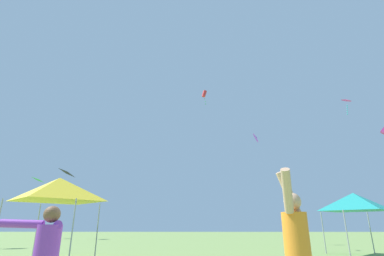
{
  "coord_description": "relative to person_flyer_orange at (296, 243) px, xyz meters",
  "views": [
    {
      "loc": [
        0.4,
        -5.34,
        1.38
      ],
      "look_at": [
        0.13,
        14.03,
        7.94
      ],
      "focal_mm": 26.85,
      "sensor_mm": 36.0,
      "label": 1
    }
  ],
  "objects": [
    {
      "name": "person_flyer_orange",
      "position": [
        0.0,
        0.0,
        0.0
      ],
      "size": [
        0.46,
        0.76,
        2.18
      ],
      "color": "#2D2D38",
      "rests_on": "ground"
    },
    {
      "name": "canopy_tent_yellow",
      "position": [
        -7.34,
        8.02,
        1.7
      ],
      "size": [
        3.11,
        3.11,
        3.33
      ],
      "color": "#9E9EA3",
      "rests_on": "ground"
    },
    {
      "name": "canopy_tent_teal",
      "position": [
        6.39,
        10.28,
        1.33
      ],
      "size": [
        2.71,
        2.71,
        2.9
      ],
      "color": "#9E9EA3",
      "rests_on": "ground"
    },
    {
      "name": "kite_purple_delta",
      "position": [
        2.69,
        14.33,
        5.89
      ],
      "size": [
        0.52,
        0.77,
        0.68
      ],
      "color": "purple"
    },
    {
      "name": "kite_red_box",
      "position": [
        -0.61,
        19.81,
        11.78
      ],
      "size": [
        0.48,
        0.43,
        1.49
      ],
      "color": "red"
    },
    {
      "name": "kite_black_diamond",
      "position": [
        -15.83,
        27.39,
        5.7
      ],
      "size": [
        1.77,
        1.61,
        3.01
      ],
      "color": "black"
    },
    {
      "name": "kite_green_diamond",
      "position": [
        -19.8,
        28.9,
        5.29
      ],
      "size": [
        1.4,
        1.31,
        0.53
      ],
      "color": "green"
    },
    {
      "name": "kite_magenta_delta",
      "position": [
        10.16,
        15.91,
        9.3
      ],
      "size": [
        1.03,
        1.02,
        1.44
      ],
      "color": "#D6389E"
    }
  ]
}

